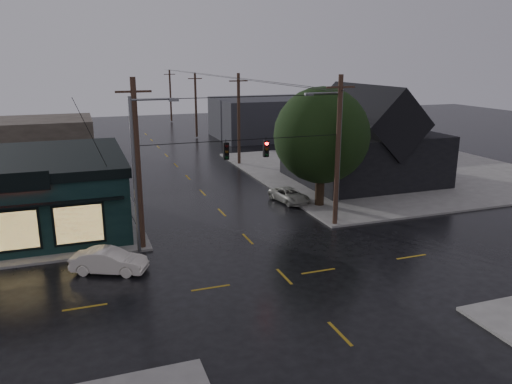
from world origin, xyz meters
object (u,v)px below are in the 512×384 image
object	(u,v)px
corner_tree	(322,135)
utility_pole_ne	(335,225)
suv_silver	(289,195)
utility_pole_nw	(143,249)
sedan_cream	(109,261)

from	to	relation	value
corner_tree	utility_pole_ne	distance (m)	7.20
suv_silver	utility_pole_nw	bearing A→B (deg)	-163.14
sedan_cream	suv_silver	world-z (taller)	sedan_cream
suv_silver	corner_tree	bearing A→B (deg)	-59.08
corner_tree	suv_silver	world-z (taller)	corner_tree
utility_pole_nw	sedan_cream	xyz separation A→B (m)	(-2.13, -2.84, 0.66)
sedan_cream	utility_pole_nw	bearing A→B (deg)	-12.00
sedan_cream	suv_silver	size ratio (longest dim) A/B	1.00
utility_pole_nw	utility_pole_ne	xyz separation A→B (m)	(13.00, 0.00, 0.00)
utility_pole_nw	utility_pole_ne	size ratio (longest dim) A/B	1.00
suv_silver	sedan_cream	bearing A→B (deg)	-157.98
utility_pole_ne	suv_silver	world-z (taller)	utility_pole_ne
suv_silver	utility_pole_ne	bearing A→B (deg)	-94.82
utility_pole_ne	suv_silver	distance (m)	6.45
corner_tree	utility_pole_ne	bearing A→B (deg)	-103.35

